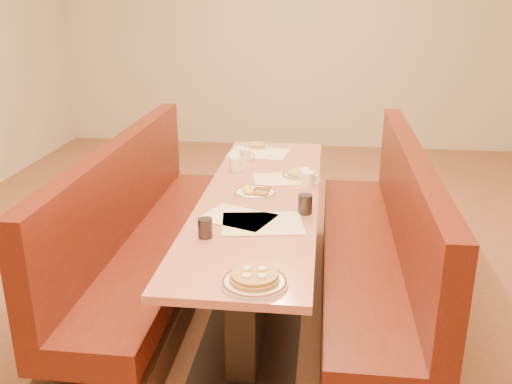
# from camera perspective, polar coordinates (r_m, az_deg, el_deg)

# --- Properties ---
(ground) EXTENTS (8.00, 8.00, 0.00)m
(ground) POSITION_cam_1_polar(r_m,az_deg,el_deg) (3.78, 0.41, -11.06)
(ground) COLOR #9E6647
(ground) RESTS_ON ground
(diner_table) EXTENTS (0.70, 2.50, 0.75)m
(diner_table) POSITION_cam_1_polar(r_m,az_deg,el_deg) (3.60, 0.42, -5.95)
(diner_table) COLOR black
(diner_table) RESTS_ON ground
(booth_left) EXTENTS (0.55, 2.50, 1.05)m
(booth_left) POSITION_cam_1_polar(r_m,az_deg,el_deg) (3.76, -10.80, -5.44)
(booth_left) COLOR #4C3326
(booth_left) RESTS_ON ground
(booth_right) EXTENTS (0.55, 2.50, 1.05)m
(booth_right) POSITION_cam_1_polar(r_m,az_deg,el_deg) (3.61, 12.13, -6.61)
(booth_right) COLOR #4C3326
(booth_right) RESTS_ON ground
(placemat_near_left) EXTENTS (0.45, 0.40, 0.00)m
(placemat_near_left) POSITION_cam_1_polar(r_m,az_deg,el_deg) (3.12, -1.82, -2.54)
(placemat_near_left) COLOR beige
(placemat_near_left) RESTS_ON diner_table
(placemat_near_right) EXTENTS (0.47, 0.38, 0.00)m
(placemat_near_right) POSITION_cam_1_polar(r_m,az_deg,el_deg) (3.04, 0.66, -3.14)
(placemat_near_right) COLOR beige
(placemat_near_right) RESTS_ON diner_table
(placemat_far_left) EXTENTS (0.47, 0.38, 0.00)m
(placemat_far_left) POSITION_cam_1_polar(r_m,az_deg,el_deg) (4.34, 0.25, 3.95)
(placemat_far_left) COLOR beige
(placemat_far_left) RESTS_ON diner_table
(placemat_far_right) EXTENTS (0.40, 0.33, 0.00)m
(placemat_far_right) POSITION_cam_1_polar(r_m,az_deg,el_deg) (3.75, 2.59, 1.32)
(placemat_far_right) COLOR beige
(placemat_far_right) RESTS_ON diner_table
(pancake_plate) EXTENTS (0.29, 0.29, 0.06)m
(pancake_plate) POSITION_cam_1_polar(r_m,az_deg,el_deg) (2.44, -0.16, -8.80)
(pancake_plate) COLOR white
(pancake_plate) RESTS_ON diner_table
(eggs_plate) EXTENTS (0.26, 0.26, 0.05)m
(eggs_plate) POSITION_cam_1_polar(r_m,az_deg,el_deg) (3.47, -0.15, -0.01)
(eggs_plate) COLOR white
(eggs_plate) RESTS_ON diner_table
(extra_plate_mid) EXTENTS (0.23, 0.23, 0.05)m
(extra_plate_mid) POSITION_cam_1_polar(r_m,az_deg,el_deg) (3.80, 4.29, 1.74)
(extra_plate_mid) COLOR white
(extra_plate_mid) RESTS_ON diner_table
(extra_plate_far) EXTENTS (0.20, 0.20, 0.04)m
(extra_plate_far) POSITION_cam_1_polar(r_m,az_deg,el_deg) (4.50, 0.08, 4.65)
(extra_plate_far) COLOR white
(extra_plate_far) RESTS_ON diner_table
(coffee_mug_a) EXTENTS (0.13, 0.09, 0.09)m
(coffee_mug_a) POSITION_cam_1_polar(r_m,az_deg,el_deg) (3.61, 5.28, 1.29)
(coffee_mug_a) COLOR white
(coffee_mug_a) RESTS_ON diner_table
(coffee_mug_b) EXTENTS (0.12, 0.09, 0.09)m
(coffee_mug_b) POSITION_cam_1_polar(r_m,az_deg,el_deg) (3.92, -2.02, 2.82)
(coffee_mug_b) COLOR white
(coffee_mug_b) RESTS_ON diner_table
(coffee_mug_c) EXTENTS (0.10, 0.07, 0.08)m
(coffee_mug_c) POSITION_cam_1_polar(r_m,az_deg,el_deg) (3.73, 4.85, 1.78)
(coffee_mug_c) COLOR white
(coffee_mug_c) RESTS_ON diner_table
(coffee_mug_d) EXTENTS (0.12, 0.08, 0.09)m
(coffee_mug_d) POSITION_cam_1_polar(r_m,az_deg,el_deg) (4.14, -1.02, 3.74)
(coffee_mug_d) COLOR white
(coffee_mug_d) RESTS_ON diner_table
(soda_tumbler_near) EXTENTS (0.07, 0.07, 0.10)m
(soda_tumbler_near) POSITION_cam_1_polar(r_m,az_deg,el_deg) (2.88, -5.11, -3.61)
(soda_tumbler_near) COLOR black
(soda_tumbler_near) RESTS_ON diner_table
(soda_tumbler_mid) EXTENTS (0.08, 0.08, 0.11)m
(soda_tumbler_mid) POSITION_cam_1_polar(r_m,az_deg,el_deg) (3.18, 4.93, -1.22)
(soda_tumbler_mid) COLOR black
(soda_tumbler_mid) RESTS_ON diner_table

